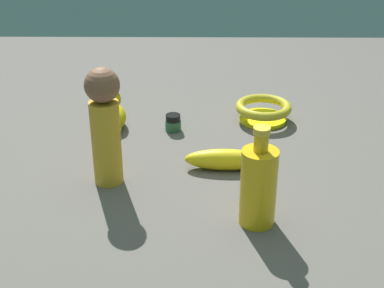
% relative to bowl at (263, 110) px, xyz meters
% --- Properties ---
extents(ground, '(2.00, 2.00, 0.00)m').
position_rel_bowl_xyz_m(ground, '(-0.23, 0.18, -0.03)').
color(ground, '#5B5651').
extents(bowl, '(0.15, 0.15, 0.05)m').
position_rel_bowl_xyz_m(bowl, '(0.00, 0.00, 0.00)').
color(bowl, yellow).
rests_on(bowl, ground).
extents(banana, '(0.05, 0.18, 0.05)m').
position_rel_bowl_xyz_m(banana, '(-0.26, 0.11, -0.01)').
color(banana, yellow).
rests_on(banana, ground).
extents(cat_figurine, '(0.13, 0.08, 0.08)m').
position_rel_bowl_xyz_m(cat_figurine, '(-0.03, 0.38, 0.01)').
color(cat_figurine, gold).
rests_on(cat_figurine, ground).
extents(person_figure_adult, '(0.08, 0.08, 0.25)m').
position_rel_bowl_xyz_m(person_figure_adult, '(-0.31, 0.36, 0.10)').
color(person_figure_adult, gold).
rests_on(person_figure_adult, ground).
extents(bottle_tall, '(0.07, 0.07, 0.20)m').
position_rel_bowl_xyz_m(bottle_tall, '(-0.46, 0.06, 0.05)').
color(bottle_tall, yellow).
rests_on(bottle_tall, ground).
extents(nail_polish_jar, '(0.04, 0.04, 0.04)m').
position_rel_bowl_xyz_m(nail_polish_jar, '(-0.06, 0.23, -0.01)').
color(nail_polish_jar, '#2B603F').
rests_on(nail_polish_jar, ground).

